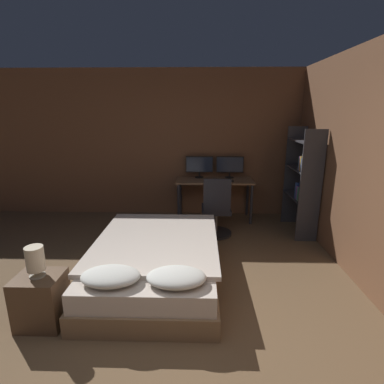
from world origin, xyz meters
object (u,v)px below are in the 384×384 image
Objects in this scene: nightstand at (41,300)px; bookshelf at (304,178)px; bedside_lamp at (35,259)px; office_chair at (216,213)px; keyboard at (215,182)px; computer_mouse at (232,181)px; monitor_left at (199,165)px; desk at (215,185)px; bed at (156,261)px; monitor_right at (230,166)px.

nightstand is 3.92m from bookshelf.
bedside_lamp is 0.30× the size of office_chair.
bedside_lamp reaches higher than keyboard.
computer_mouse is (0.29, 0.00, 0.01)m from keyboard.
nightstand is 1.25× the size of keyboard.
bedside_lamp is 0.58× the size of monitor_left.
office_chair reaches higher than bedside_lamp.
nightstand is 3.49m from monitor_left.
desk is 19.78× the size of computer_mouse.
nightstand is 0.51× the size of office_chair.
desk is at bearing -32.67° from monitor_left.
monitor_left is (-0.28, 0.18, 0.33)m from desk.
monitor_right reaches higher than bed.
nightstand is at bearing -126.79° from computer_mouse.
bed is at bearing -102.26° from monitor_left.
bookshelf is at bearing -36.54° from monitor_right.
bookshelf is (1.10, -0.81, -0.05)m from monitor_right.
monitor_right is 0.42m from computer_mouse.
bedside_lamp is at bearing -140.98° from bed.
bed is 5.12× the size of keyboard.
computer_mouse is (0.29, -0.18, 0.12)m from desk.
bed reaches higher than nightstand.
keyboard is at bearing 57.32° from bedside_lamp.
bookshelf is (1.38, -0.45, 0.17)m from keyboard.
bedside_lamp is 0.73× the size of keyboard.
bedside_lamp is at bearing -122.68° from keyboard.
keyboard is (0.00, -0.18, 0.11)m from desk.
bed is at bearing -118.90° from computer_mouse.
monitor_right is 0.29× the size of bookshelf.
office_chair is (1.74, 2.12, 0.14)m from nightstand.
keyboard is 0.23× the size of bookshelf.
desk is 3.46× the size of keyboard.
desk is 1.54m from bookshelf.
bookshelf is at bearing -24.62° from desk.
desk is 0.21m from keyboard.
monitor_left is 7.21× the size of computer_mouse.
office_chair is (1.74, 2.12, -0.28)m from bedside_lamp.
desk is 0.36m from computer_mouse.
bookshelf is (2.16, 1.49, 0.69)m from bed.
bed is 1.24m from nightstand.
computer_mouse is at bearing -31.46° from desk.
bedside_lamp reaches higher than bed.
bookshelf is (1.38, 0.14, 0.55)m from office_chair.
office_chair reaches higher than bed.
nightstand is at bearing -121.06° from desk.
monitor_left is at bearing 147.94° from computer_mouse.
desk is (1.75, 2.90, 0.40)m from nightstand.
bedside_lamp is 3.43m from monitor_left.
computer_mouse is at bearing 53.21° from bedside_lamp.
monitor_right is at bearing 91.27° from computer_mouse.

